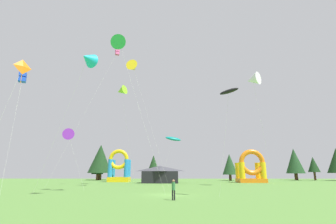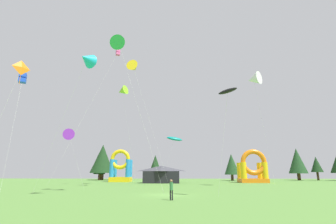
{
  "view_description": "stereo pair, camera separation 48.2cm",
  "coord_description": "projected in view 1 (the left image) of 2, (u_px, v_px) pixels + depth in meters",
  "views": [
    {
      "loc": [
        0.72,
        -26.56,
        2.29
      ],
      "look_at": [
        0.0,
        7.98,
        10.53
      ],
      "focal_mm": 26.78,
      "sensor_mm": 36.0,
      "label": 1
    },
    {
      "loc": [
        1.2,
        -26.55,
        2.29
      ],
      "look_at": [
        0.0,
        7.98,
        10.53
      ],
      "focal_mm": 26.78,
      "sensor_mm": 36.0,
      "label": 2
    }
  ],
  "objects": [
    {
      "name": "kite_green_delta",
      "position": [
        120.0,
        44.0,
        30.42
      ],
      "size": [
        6.51,
        2.06,
        18.54
      ],
      "color": "green",
      "rests_on": "ground_plane"
    },
    {
      "name": "tree_row_2",
      "position": [
        153.0,
        163.0,
        69.96
      ],
      "size": [
        2.91,
        2.91,
        6.84
      ],
      "color": "#4C331E",
      "rests_on": "ground_plane"
    },
    {
      "name": "tree_row_4",
      "position": [
        294.0,
        161.0,
        69.51
      ],
      "size": [
        4.87,
        4.87,
        8.59
      ],
      "color": "#4C331E",
      "rests_on": "ground_plane"
    },
    {
      "name": "festival_tent",
      "position": [
        160.0,
        174.0,
        51.7
      ],
      "size": [
        7.32,
        3.97,
        3.47
      ],
      "color": "black",
      "rests_on": "ground_plane"
    },
    {
      "name": "inflatable_orange_dome",
      "position": [
        119.0,
        169.0,
        57.54
      ],
      "size": [
        4.73,
        3.75,
        7.28
      ],
      "color": "yellow",
      "rests_on": "ground_plane"
    },
    {
      "name": "tree_row_3",
      "position": [
        230.0,
        164.0,
        66.14
      ],
      "size": [
        3.85,
        3.85,
        6.89
      ],
      "color": "#4C331E",
      "rests_on": "ground_plane"
    },
    {
      "name": "ground_plane",
      "position": [
        166.0,
        195.0,
        25.32
      ],
      "size": [
        120.0,
        120.0,
        0.0
      ],
      "primitive_type": "plane",
      "color": "#548438"
    },
    {
      "name": "kite_purple_delta",
      "position": [
        69.0,
        135.0,
        32.76
      ],
      "size": [
        3.22,
        1.76,
        7.76
      ],
      "color": "purple",
      "rests_on": "ground_plane"
    },
    {
      "name": "kite_pink_box",
      "position": [
        117.0,
        53.0,
        45.48
      ],
      "size": [
        9.09,
        4.53,
        23.91
      ],
      "color": "#EA599E",
      "rests_on": "ground_plane"
    },
    {
      "name": "kite_cyan_delta",
      "position": [
        88.0,
        59.0,
        25.38
      ],
      "size": [
        6.12,
        2.93,
        14.23
      ],
      "color": "#19B7CC",
      "rests_on": "ground_plane"
    },
    {
      "name": "kite_orange_diamond",
      "position": [
        23.0,
        68.0,
        20.93
      ],
      "size": [
        3.19,
        1.03,
        11.33
      ],
      "color": "orange",
      "rests_on": "ground_plane"
    },
    {
      "name": "tree_row_5",
      "position": [
        313.0,
        165.0,
        68.67
      ],
      "size": [
        3.07,
        3.07,
        6.27
      ],
      "color": "#4C331E",
      "rests_on": "ground_plane"
    },
    {
      "name": "kite_blue_box",
      "position": [
        22.0,
        77.0,
        27.78
      ],
      "size": [
        2.07,
        3.76,
        13.03
      ],
      "color": "blue",
      "rests_on": "ground_plane"
    },
    {
      "name": "kite_teal_parafoil",
      "position": [
        173.0,
        139.0,
        54.3
      ],
      "size": [
        4.56,
        1.96,
        10.05
      ],
      "color": "#0C7F7A",
      "rests_on": "ground_plane"
    },
    {
      "name": "kite_white_delta",
      "position": [
        253.0,
        80.0,
        42.76
      ],
      "size": [
        4.79,
        5.14,
        18.76
      ],
      "color": "white",
      "rests_on": "ground_plane"
    },
    {
      "name": "inflatable_red_slide",
      "position": [
        251.0,
        170.0,
        53.79
      ],
      "size": [
        5.7,
        4.47,
        6.95
      ],
      "color": "orange",
      "rests_on": "ground_plane"
    },
    {
      "name": "kite_black_parafoil",
      "position": [
        229.0,
        91.0,
        25.02
      ],
      "size": [
        2.31,
        1.75,
        10.51
      ],
      "color": "black",
      "rests_on": "ground_plane"
    },
    {
      "name": "tree_row_0",
      "position": [
        98.0,
        166.0,
        69.28
      ],
      "size": [
        3.24,
        3.24,
        5.89
      ],
      "color": "#4C331E",
      "rests_on": "ground_plane"
    },
    {
      "name": "kite_lime_delta",
      "position": [
        121.0,
        91.0,
        47.46
      ],
      "size": [
        3.59,
        6.57,
        18.24
      ],
      "color": "#8CD826",
      "rests_on": "ground_plane"
    },
    {
      "name": "tree_row_1",
      "position": [
        100.0,
        159.0,
        71.08
      ],
      "size": [
        6.59,
        6.59,
        9.84
      ],
      "color": "#4C331E",
      "rests_on": "ground_plane"
    },
    {
      "name": "person_near_camera",
      "position": [
        173.0,
        188.0,
        20.7
      ],
      "size": [
        0.32,
        0.32,
        1.65
      ],
      "rotation": [
        0.0,
        0.0,
        3.01
      ],
      "color": "black",
      "rests_on": "ground_plane"
    },
    {
      "name": "kite_yellow_delta",
      "position": [
        133.0,
        67.0,
        41.44
      ],
      "size": [
        7.06,
        2.24,
        20.17
      ],
      "color": "yellow",
      "rests_on": "ground_plane"
    }
  ]
}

